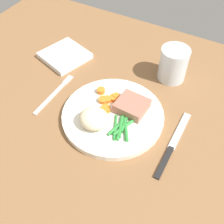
# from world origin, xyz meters

# --- Properties ---
(dining_table) EXTENTS (1.20, 0.90, 0.02)m
(dining_table) POSITION_xyz_m (0.00, 0.00, 0.01)
(dining_table) COLOR brown
(dining_table) RESTS_ON ground
(dinner_plate) EXTENTS (0.25, 0.25, 0.02)m
(dinner_plate) POSITION_xyz_m (0.01, -0.00, 0.03)
(dinner_plate) COLOR white
(dinner_plate) RESTS_ON dining_table
(meat_portion) EXTENTS (0.08, 0.07, 0.03)m
(meat_portion) POSITION_xyz_m (0.05, 0.04, 0.05)
(meat_portion) COLOR #A86B56
(meat_portion) RESTS_ON dinner_plate
(mashed_potatoes) EXTENTS (0.07, 0.06, 0.04)m
(mashed_potatoes) POSITION_xyz_m (-0.01, -0.05, 0.06)
(mashed_potatoes) COLOR beige
(mashed_potatoes) RESTS_ON dinner_plate
(carrot_slices) EXTENTS (0.07, 0.07, 0.01)m
(carrot_slices) POSITION_xyz_m (-0.02, 0.03, 0.04)
(carrot_slices) COLOR orange
(carrot_slices) RESTS_ON dinner_plate
(green_beans) EXTENTS (0.06, 0.09, 0.01)m
(green_beans) POSITION_xyz_m (0.05, -0.03, 0.04)
(green_beans) COLOR #2D8C38
(green_beans) RESTS_ON dinner_plate
(fork) EXTENTS (0.01, 0.17, 0.00)m
(fork) POSITION_xyz_m (-0.17, -0.01, 0.02)
(fork) COLOR silver
(fork) RESTS_ON dining_table
(knife) EXTENTS (0.02, 0.21, 0.01)m
(knife) POSITION_xyz_m (0.18, -0.01, 0.02)
(knife) COLOR black
(knife) RESTS_ON dining_table
(water_glass) EXTENTS (0.08, 0.08, 0.10)m
(water_glass) POSITION_xyz_m (0.09, 0.21, 0.06)
(water_glass) COLOR silver
(water_glass) RESTS_ON dining_table
(napkin) EXTENTS (0.16, 0.16, 0.02)m
(napkin) POSITION_xyz_m (-0.23, 0.14, 0.03)
(napkin) COLOR white
(napkin) RESTS_ON dining_table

